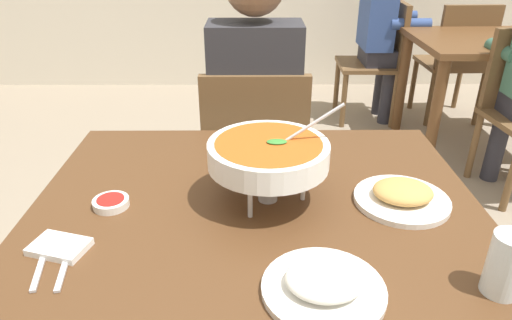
{
  "coord_description": "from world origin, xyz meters",
  "views": [
    {
      "loc": [
        -0.01,
        -0.99,
        1.39
      ],
      "look_at": [
        0.0,
        0.15,
        0.81
      ],
      "focal_mm": 32.28,
      "sensor_mm": 36.0,
      "label": 1
    }
  ],
  "objects_px": {
    "rice_plate": "(324,284)",
    "dining_table_far": "(492,60)",
    "curry_bowl": "(268,155)",
    "chair_bg_middle": "(381,55)",
    "patron_bg_middle": "(382,23)",
    "appetizer_plate": "(402,196)",
    "chair_bg_right": "(457,57)",
    "drink_glass": "(505,267)",
    "dining_table_main": "(256,241)",
    "diner_main": "(255,102)",
    "sauce_dish": "(111,202)",
    "chair_diner_main": "(255,157)"
  },
  "relations": [
    {
      "from": "rice_plate",
      "to": "dining_table_far",
      "type": "distance_m",
      "value": 2.64
    },
    {
      "from": "curry_bowl",
      "to": "chair_bg_middle",
      "type": "xyz_separation_m",
      "value": [
        0.94,
        2.46,
        -0.38
      ]
    },
    {
      "from": "curry_bowl",
      "to": "patron_bg_middle",
      "type": "height_order",
      "value": "patron_bg_middle"
    },
    {
      "from": "appetizer_plate",
      "to": "chair_bg_right",
      "type": "bearing_deg",
      "value": 64.42
    },
    {
      "from": "drink_glass",
      "to": "dining_table_far",
      "type": "distance_m",
      "value": 2.48
    },
    {
      "from": "rice_plate",
      "to": "chair_bg_right",
      "type": "bearing_deg",
      "value": 62.91
    },
    {
      "from": "dining_table_far",
      "to": "curry_bowl",
      "type": "bearing_deg",
      "value": -128.26
    },
    {
      "from": "dining_table_main",
      "to": "curry_bowl",
      "type": "relative_size",
      "value": 3.43
    },
    {
      "from": "chair_bg_right",
      "to": "appetizer_plate",
      "type": "bearing_deg",
      "value": -115.58
    },
    {
      "from": "appetizer_plate",
      "to": "drink_glass",
      "type": "relative_size",
      "value": 1.85
    },
    {
      "from": "patron_bg_middle",
      "to": "dining_table_far",
      "type": "bearing_deg",
      "value": -43.96
    },
    {
      "from": "diner_main",
      "to": "chair_bg_middle",
      "type": "xyz_separation_m",
      "value": [
        0.97,
        1.69,
        -0.24
      ]
    },
    {
      "from": "dining_table_main",
      "to": "rice_plate",
      "type": "relative_size",
      "value": 4.75
    },
    {
      "from": "chair_bg_middle",
      "to": "sauce_dish",
      "type": "bearing_deg",
      "value": -118.14
    },
    {
      "from": "rice_plate",
      "to": "patron_bg_middle",
      "type": "distance_m",
      "value": 2.91
    },
    {
      "from": "chair_bg_right",
      "to": "diner_main",
      "type": "bearing_deg",
      "value": -133.1
    },
    {
      "from": "chair_diner_main",
      "to": "sauce_dish",
      "type": "xyz_separation_m",
      "value": [
        -0.37,
        -0.77,
        0.26
      ]
    },
    {
      "from": "appetizer_plate",
      "to": "sauce_dish",
      "type": "height_order",
      "value": "appetizer_plate"
    },
    {
      "from": "diner_main",
      "to": "chair_bg_right",
      "type": "xyz_separation_m",
      "value": [
        1.53,
        1.63,
        -0.24
      ]
    },
    {
      "from": "drink_glass",
      "to": "patron_bg_middle",
      "type": "bearing_deg",
      "value": 80.31
    },
    {
      "from": "chair_bg_right",
      "to": "patron_bg_middle",
      "type": "bearing_deg",
      "value": 174.2
    },
    {
      "from": "rice_plate",
      "to": "chair_bg_right",
      "type": "height_order",
      "value": "chair_bg_right"
    },
    {
      "from": "chair_bg_middle",
      "to": "patron_bg_middle",
      "type": "distance_m",
      "value": 0.24
    },
    {
      "from": "curry_bowl",
      "to": "drink_glass",
      "type": "bearing_deg",
      "value": -37.8
    },
    {
      "from": "chair_diner_main",
      "to": "dining_table_main",
      "type": "bearing_deg",
      "value": -90.0
    },
    {
      "from": "diner_main",
      "to": "drink_glass",
      "type": "bearing_deg",
      "value": -67.21
    },
    {
      "from": "sauce_dish",
      "to": "rice_plate",
      "type": "bearing_deg",
      "value": -32.08
    },
    {
      "from": "diner_main",
      "to": "rice_plate",
      "type": "relative_size",
      "value": 5.46
    },
    {
      "from": "dining_table_main",
      "to": "chair_diner_main",
      "type": "distance_m",
      "value": 0.77
    },
    {
      "from": "rice_plate",
      "to": "chair_bg_middle",
      "type": "distance_m",
      "value": 2.93
    },
    {
      "from": "drink_glass",
      "to": "chair_bg_middle",
      "type": "xyz_separation_m",
      "value": [
        0.5,
        2.8,
        -0.31
      ]
    },
    {
      "from": "rice_plate",
      "to": "diner_main",
      "type": "bearing_deg",
      "value": 96.51
    },
    {
      "from": "diner_main",
      "to": "chair_bg_right",
      "type": "relative_size",
      "value": 1.46
    },
    {
      "from": "rice_plate",
      "to": "chair_bg_right",
      "type": "distance_m",
      "value": 3.09
    },
    {
      "from": "curry_bowl",
      "to": "chair_bg_right",
      "type": "bearing_deg",
      "value": 58.05
    },
    {
      "from": "sauce_dish",
      "to": "chair_bg_right",
      "type": "bearing_deg",
      "value": 52.1
    },
    {
      "from": "chair_diner_main",
      "to": "appetizer_plate",
      "type": "bearing_deg",
      "value": -63.86
    },
    {
      "from": "curry_bowl",
      "to": "chair_bg_right",
      "type": "distance_m",
      "value": 2.85
    },
    {
      "from": "curry_bowl",
      "to": "appetizer_plate",
      "type": "bearing_deg",
      "value": -2.95
    },
    {
      "from": "chair_diner_main",
      "to": "diner_main",
      "type": "distance_m",
      "value": 0.24
    },
    {
      "from": "dining_table_main",
      "to": "dining_table_far",
      "type": "bearing_deg",
      "value": 51.54
    },
    {
      "from": "appetizer_plate",
      "to": "drink_glass",
      "type": "bearing_deg",
      "value": -73.44
    },
    {
      "from": "curry_bowl",
      "to": "chair_bg_middle",
      "type": "height_order",
      "value": "curry_bowl"
    },
    {
      "from": "appetizer_plate",
      "to": "rice_plate",
      "type": "bearing_deg",
      "value": -127.19
    },
    {
      "from": "chair_bg_right",
      "to": "sauce_dish",
      "type": "bearing_deg",
      "value": -127.9
    },
    {
      "from": "diner_main",
      "to": "dining_table_far",
      "type": "height_order",
      "value": "diner_main"
    },
    {
      "from": "chair_bg_middle",
      "to": "chair_bg_right",
      "type": "xyz_separation_m",
      "value": [
        0.56,
        -0.06,
        0.0
      ]
    },
    {
      "from": "chair_bg_middle",
      "to": "curry_bowl",
      "type": "bearing_deg",
      "value": -110.85
    },
    {
      "from": "curry_bowl",
      "to": "dining_table_far",
      "type": "bearing_deg",
      "value": 51.74
    },
    {
      "from": "appetizer_plate",
      "to": "chair_bg_right",
      "type": "height_order",
      "value": "chair_bg_right"
    }
  ]
}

